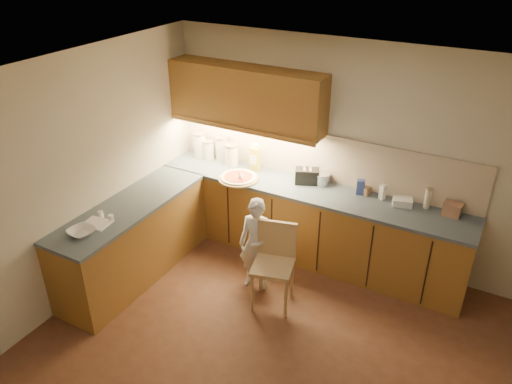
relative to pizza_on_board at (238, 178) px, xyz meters
The scene contains 24 objects.
room 2.07m from the pizza_on_board, 51.28° to the right, with size 4.54×4.50×2.62m.
l_counter 0.62m from the pizza_on_board, 42.33° to the right, with size 3.77×2.62×0.92m.
backsplash 1.00m from the pizza_on_board, 29.63° to the left, with size 3.75×0.02×0.58m, color beige.
upper_cabinets 0.96m from the pizza_on_board, 101.58° to the left, with size 1.95×0.36×0.73m.
pizza_on_board is the anchor object (origin of this frame).
child 0.95m from the pizza_on_board, 46.53° to the right, with size 0.40×0.26×1.09m, color silver.
wooden_chair 1.22m from the pizza_on_board, 40.63° to the right, with size 0.50×0.50×0.92m.
mixing_bowl 1.93m from the pizza_on_board, 112.49° to the right, with size 0.26×0.26×0.06m, color white.
canister_a 0.85m from the pizza_on_board, 156.99° to the left, with size 0.17×0.17×0.34m.
canister_b 0.73m from the pizza_on_board, 152.45° to the left, with size 0.14×0.14×0.25m.
canister_c 0.63m from the pizza_on_board, 140.55° to the left, with size 0.17×0.17×0.32m.
canister_d 0.44m from the pizza_on_board, 131.91° to the left, with size 0.17×0.17×0.28m.
oil_jug 0.36m from the pizza_on_board, 82.76° to the left, with size 0.12×0.09×0.35m.
toaster 0.82m from the pizza_on_board, 22.28° to the left, with size 0.32×0.25×0.18m.
steel_pot 1.00m from the pizza_on_board, 21.67° to the left, with size 0.18×0.18×0.14m.
blue_box 1.44m from the pizza_on_board, 14.12° to the left, with size 0.09×0.06×0.18m, color #384CA8.
card_box_a 1.48m from the pizza_on_board, 15.02° to the left, with size 0.13×0.09×0.09m, color #A37D58.
white_bottle 1.69m from the pizza_on_board, 12.11° to the left, with size 0.06×0.06×0.17m, color silver.
flat_pack 1.91m from the pizza_on_board, ahead, with size 0.21×0.14×0.08m, color white.
tall_jar 2.16m from the pizza_on_board, 10.39° to the left, with size 0.08×0.08×0.24m.
card_box_b 2.42m from the pizza_on_board, ahead, with size 0.18×0.14×0.14m, color #9D7054.
dough_cloth 1.74m from the pizza_on_board, 115.61° to the right, with size 0.26×0.20×0.02m, color white.
spice_jar_a 1.66m from the pizza_on_board, 119.34° to the right, with size 0.05×0.05×0.07m, color white.
spice_jar_b 1.60m from the pizza_on_board, 114.52° to the right, with size 0.06×0.06×0.07m, color white.
Camera 1 is at (1.54, -3.07, 3.62)m, focal length 35.00 mm.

